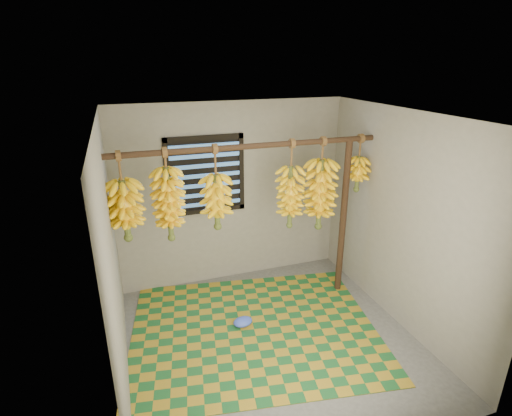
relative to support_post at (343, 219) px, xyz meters
name	(u,v)px	position (x,y,z in m)	size (l,w,h in m)	color
floor	(273,341)	(-1.20, -0.70, -1.00)	(3.00, 3.00, 0.01)	#545454
ceiling	(277,116)	(-1.20, -0.70, 1.40)	(3.00, 3.00, 0.01)	silver
wall_back	(232,194)	(-1.20, 0.80, 0.20)	(3.00, 0.01, 2.40)	gray
wall_left	(112,266)	(-2.71, -0.70, 0.20)	(0.01, 3.00, 2.40)	gray
wall_right	(402,222)	(0.30, -0.70, 0.20)	(0.01, 3.00, 2.40)	gray
window	(206,175)	(-1.55, 0.78, 0.50)	(1.00, 0.04, 1.00)	black
hanging_pole	(251,146)	(-1.20, 0.00, 1.00)	(0.06, 0.06, 3.00)	#3B2316
support_post	(343,219)	(0.00, 0.00, 0.00)	(0.08, 0.08, 2.00)	#3B2316
woven_mat	(254,330)	(-1.33, -0.45, -0.99)	(2.70, 2.16, 0.01)	#1A5A29
plastic_bag	(243,322)	(-1.43, -0.34, -0.94)	(0.23, 0.17, 0.09)	blue
banana_bunch_a	(125,211)	(-2.55, 0.00, 0.44)	(0.36, 0.36, 0.93)	brown
banana_bunch_b	(169,204)	(-2.11, 0.00, 0.45)	(0.32, 0.32, 1.00)	brown
banana_bunch_c	(217,202)	(-1.60, 0.00, 0.42)	(0.32, 0.32, 0.94)	brown
banana_bunch_d	(290,197)	(-0.73, 0.00, 0.37)	(0.32, 0.32, 1.05)	brown
banana_bunch_e	(320,195)	(-0.34, 0.00, 0.36)	(0.38, 0.38, 1.12)	brown
banana_bunch_f	(358,174)	(0.15, 0.00, 0.57)	(0.27, 0.27, 0.70)	brown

